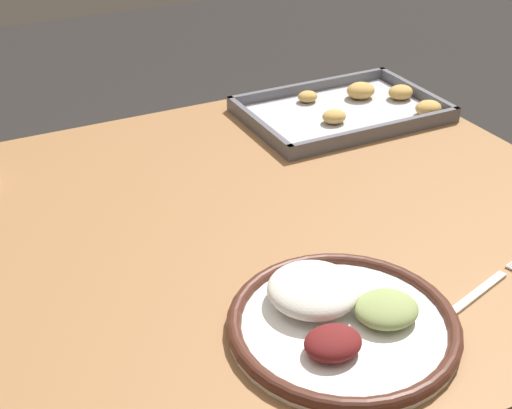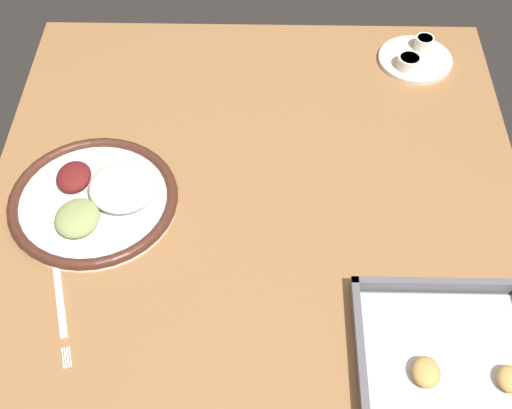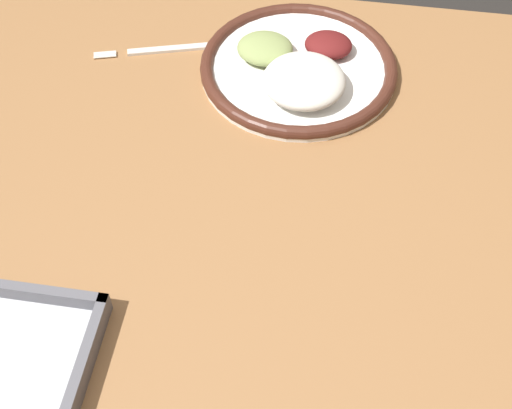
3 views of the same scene
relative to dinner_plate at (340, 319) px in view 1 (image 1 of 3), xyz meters
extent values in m
cube|color=olive|center=(0.03, 0.28, -0.03)|extent=(1.12, 0.97, 0.03)
cylinder|color=olive|center=(0.54, 0.72, -0.42)|extent=(0.06, 0.06, 0.75)
cylinder|color=white|center=(0.00, -0.01, -0.01)|extent=(0.30, 0.30, 0.01)
torus|color=#472319|center=(0.00, -0.01, 0.00)|extent=(0.30, 0.30, 0.02)
ellipsoid|color=silver|center=(-0.01, 0.05, 0.02)|extent=(0.12, 0.12, 0.04)
ellipsoid|color=maroon|center=(-0.04, -0.05, 0.01)|extent=(0.07, 0.06, 0.03)
ellipsoid|color=#8C9E5B|center=(0.06, -0.02, 0.01)|extent=(0.09, 0.08, 0.03)
cube|color=silver|center=(0.19, -0.03, -0.01)|extent=(0.16, 0.06, 0.00)
cylinder|color=silver|center=(0.30, 0.01, -0.01)|extent=(0.03, 0.01, 0.00)
cube|color=#595960|center=(0.37, 0.57, -0.01)|extent=(0.40, 0.27, 0.01)
cube|color=silver|center=(0.37, 0.57, -0.01)|extent=(0.37, 0.25, 0.00)
cube|color=#595960|center=(0.37, 0.44, 0.00)|extent=(0.40, 0.01, 0.02)
cube|color=#595960|center=(0.37, 0.71, 0.00)|extent=(0.40, 0.01, 0.02)
cube|color=#595960|center=(0.17, 0.57, 0.00)|extent=(0.01, 0.27, 0.02)
cube|color=#595960|center=(0.57, 0.57, 0.00)|extent=(0.01, 0.27, 0.02)
ellipsoid|color=tan|center=(0.45, 0.62, 0.01)|extent=(0.06, 0.05, 0.03)
ellipsoid|color=tan|center=(0.52, 0.48, 0.01)|extent=(0.06, 0.05, 0.03)
ellipsoid|color=tan|center=(0.34, 0.66, 0.00)|extent=(0.04, 0.04, 0.02)
ellipsoid|color=tan|center=(0.53, 0.58, 0.01)|extent=(0.06, 0.05, 0.03)
ellipsoid|color=tan|center=(0.33, 0.54, 0.01)|extent=(0.05, 0.04, 0.03)
camera|label=1|loc=(-0.42, -0.59, 0.59)|focal=50.00mm
camera|label=2|loc=(0.81, 0.30, 0.96)|focal=50.00mm
camera|label=3|loc=(-0.06, 0.83, 0.72)|focal=50.00mm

